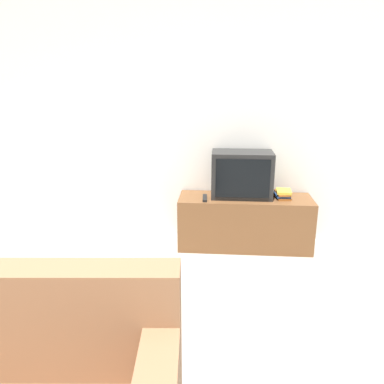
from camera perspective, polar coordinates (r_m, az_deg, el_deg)
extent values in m
cube|color=white|center=(3.81, -3.95, 12.06)|extent=(9.00, 0.06, 2.60)
cube|color=brown|center=(3.75, 7.99, -4.56)|extent=(1.29, 0.43, 0.51)
cube|color=black|center=(3.65, 7.59, 2.71)|extent=(0.58, 0.34, 0.44)
cube|color=black|center=(3.48, 7.73, 2.02)|extent=(0.50, 0.01, 0.36)
cube|color=#995623|center=(3.71, 13.61, -0.76)|extent=(0.14, 0.21, 0.02)
cube|color=#23478E|center=(3.71, 13.54, -0.45)|extent=(0.15, 0.18, 0.02)
cube|color=#995623|center=(3.70, 13.62, -0.14)|extent=(0.13, 0.22, 0.02)
cube|color=gold|center=(3.69, 13.82, 0.11)|extent=(0.15, 0.19, 0.02)
cube|color=black|center=(3.58, 1.96, -0.92)|extent=(0.05, 0.20, 0.02)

